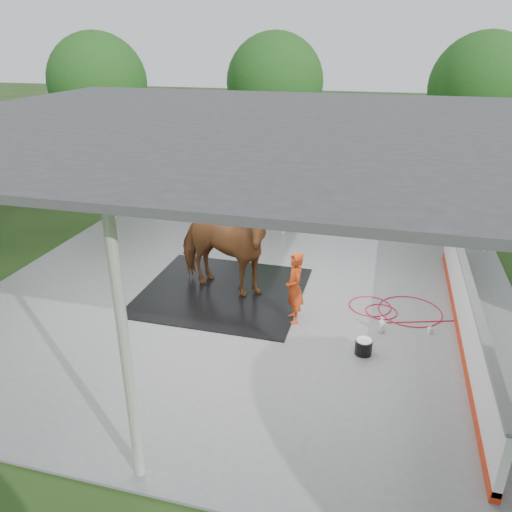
% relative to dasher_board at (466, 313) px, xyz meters
% --- Properties ---
extents(ground, '(100.00, 100.00, 0.00)m').
position_rel_dasher_board_xyz_m(ground, '(-4.60, 0.00, -0.59)').
color(ground, '#1E3814').
extents(concrete_slab, '(12.00, 10.00, 0.05)m').
position_rel_dasher_board_xyz_m(concrete_slab, '(-4.60, 0.00, -0.57)').
color(concrete_slab, slate).
rests_on(concrete_slab, ground).
extents(pavilion_structure, '(12.60, 10.60, 4.05)m').
position_rel_dasher_board_xyz_m(pavilion_structure, '(-4.60, -0.00, 3.37)').
color(pavilion_structure, beige).
rests_on(pavilion_structure, ground).
extents(dasher_board, '(0.16, 8.00, 1.15)m').
position_rel_dasher_board_xyz_m(dasher_board, '(0.00, 0.00, 0.00)').
color(dasher_board, '#B42B0F').
rests_on(dasher_board, concrete_slab).
extents(tree_belt, '(28.00, 28.00, 5.80)m').
position_rel_dasher_board_xyz_m(tree_belt, '(-4.30, 0.90, 3.20)').
color(tree_belt, '#382314').
rests_on(tree_belt, ground).
extents(rubber_mat, '(3.66, 3.43, 0.03)m').
position_rel_dasher_board_xyz_m(rubber_mat, '(-5.18, 0.61, -0.53)').
color(rubber_mat, black).
rests_on(rubber_mat, concrete_slab).
extents(horse, '(2.76, 1.77, 2.16)m').
position_rel_dasher_board_xyz_m(horse, '(-5.18, 0.61, 0.56)').
color(horse, brown).
rests_on(horse, rubber_mat).
extents(handler, '(0.56, 0.66, 1.53)m').
position_rel_dasher_board_xyz_m(handler, '(-3.34, -0.21, 0.22)').
color(handler, red).
rests_on(handler, concrete_slab).
extents(wash_bucket, '(0.32, 0.32, 0.30)m').
position_rel_dasher_board_xyz_m(wash_bucket, '(-1.85, -1.07, -0.39)').
color(wash_bucket, black).
rests_on(wash_bucket, concrete_slab).
extents(soap_bottle_a, '(0.19, 0.19, 0.34)m').
position_rel_dasher_board_xyz_m(soap_bottle_a, '(-1.55, -0.21, -0.37)').
color(soap_bottle_a, silver).
rests_on(soap_bottle_a, concrete_slab).
extents(soap_bottle_b, '(0.12, 0.12, 0.19)m').
position_rel_dasher_board_xyz_m(soap_bottle_b, '(-0.60, 0.00, -0.45)').
color(soap_bottle_b, '#338CD8').
rests_on(soap_bottle_b, concrete_slab).
extents(hose_coil, '(2.32, 1.36, 0.02)m').
position_rel_dasher_board_xyz_m(hose_coil, '(-1.28, 0.76, -0.53)').
color(hose_coil, '#B70D25').
rests_on(hose_coil, concrete_slab).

